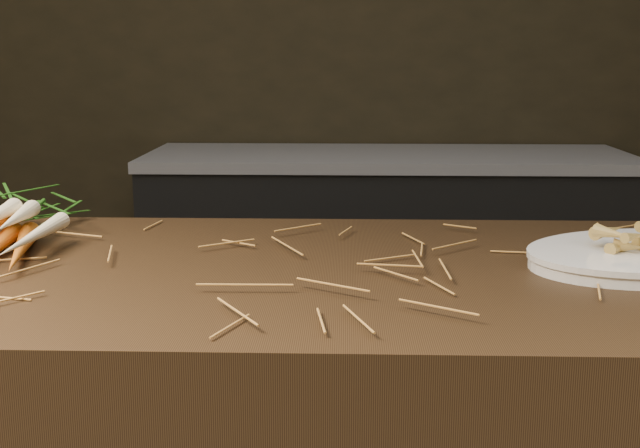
% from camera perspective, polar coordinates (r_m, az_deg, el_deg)
% --- Properties ---
extents(back_counter, '(1.82, 0.62, 0.84)m').
position_cam_1_polar(back_counter, '(3.13, 4.72, -2.57)').
color(back_counter, black).
rests_on(back_counter, ground).
extents(straw_bedding, '(1.40, 0.60, 0.02)m').
position_cam_1_polar(straw_bedding, '(1.19, -4.99, -2.59)').
color(straw_bedding, '#AC7634').
rests_on(straw_bedding, main_counter).
extents(root_veg_bunch, '(0.22, 0.49, 0.09)m').
position_cam_1_polar(root_veg_bunch, '(1.44, -20.99, 0.55)').
color(root_veg_bunch, orange).
rests_on(root_veg_bunch, main_counter).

